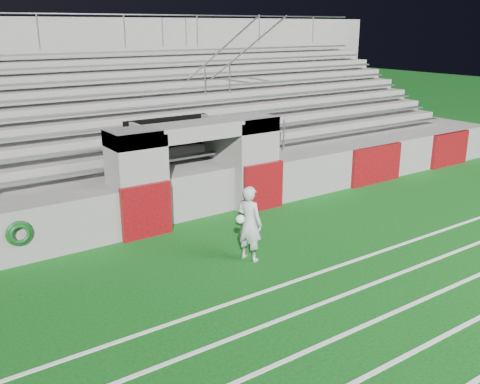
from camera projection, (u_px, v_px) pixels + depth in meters
ground at (279, 260)px, 11.96m from camera, size 90.00×90.00×0.00m
stadium_structure at (129, 136)px, 17.75m from camera, size 26.00×8.48×5.42m
goalkeeper_with_ball at (249, 223)px, 11.75m from camera, size 0.70×0.72×1.71m
hose_coil at (19, 234)px, 11.43m from camera, size 0.57×0.15×0.57m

